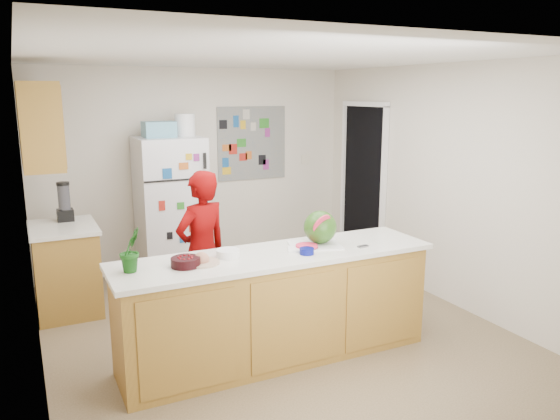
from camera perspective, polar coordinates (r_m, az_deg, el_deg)
name	(u,v)px	position (r m, az deg, el deg)	size (l,w,h in m)	color
floor	(273,331)	(5.30, -0.76, -12.51)	(4.00, 4.50, 0.02)	brown
wall_back	(197,169)	(6.99, -8.67, 4.22)	(4.00, 0.02, 2.50)	beige
wall_left	(28,224)	(4.47, -24.87, -1.30)	(0.02, 4.50, 2.50)	beige
wall_right	(445,185)	(6.02, 16.82, 2.56)	(0.02, 4.50, 2.50)	beige
ceiling	(272,56)	(4.82, -0.85, 15.82)	(4.00, 4.50, 0.02)	white
doorway	(364,185)	(7.17, 8.74, 2.55)	(0.03, 0.85, 2.04)	black
peninsula_base	(276,308)	(4.63, -0.39, -10.23)	(2.60, 0.62, 0.88)	brown
peninsula_top	(276,255)	(4.47, -0.40, -4.77)	(2.68, 0.70, 0.04)	silver
side_counter_base	(66,270)	(5.99, -21.43, -5.90)	(0.60, 0.80, 0.86)	brown
side_counter_top	(63,228)	(5.88, -21.77, -1.72)	(0.64, 0.84, 0.04)	silver
upper_cabinets	(39,125)	(5.68, -23.86, 8.10)	(0.35, 1.00, 0.80)	brown
refrigerator	(171,209)	(6.58, -11.32, 0.09)	(0.75, 0.70, 1.70)	silver
fridge_top_bin	(159,129)	(6.43, -12.54, 8.22)	(0.35, 0.28, 0.18)	#5999B2
photo_collage	(252,143)	(7.19, -2.95, 6.97)	(0.95, 0.01, 0.95)	slate
person	(202,252)	(5.11, -8.15, -4.33)	(0.55, 0.36, 1.52)	#660303
blender_appliance	(64,203)	(6.04, -21.61, 0.71)	(0.12, 0.12, 0.38)	black
cutting_board	(315,245)	(4.68, 3.67, -3.68)	(0.44, 0.33, 0.01)	silver
watermelon	(320,227)	(4.69, 4.22, -1.80)	(0.28, 0.28, 0.28)	#2E5417
watermelon_slice	(307,246)	(4.58, 2.80, -3.80)	(0.18, 0.18, 0.02)	#D93455
cherry_bowl	(186,262)	(4.18, -9.83, -5.38)	(0.22, 0.22, 0.07)	black
white_bowl	(228,253)	(4.38, -5.46, -4.52)	(0.19, 0.19, 0.06)	silver
cobalt_bowl	(307,251)	(4.44, 2.82, -4.31)	(0.12, 0.12, 0.05)	#060B63
plate	(202,262)	(4.25, -8.20, -5.44)	(0.28, 0.28, 0.02)	#C0B397
paper_towel	(298,249)	(4.54, 1.92, -4.10)	(0.17, 0.15, 0.02)	white
keys	(363,246)	(4.69, 8.67, -3.78)	(0.10, 0.04, 0.01)	slate
potted_plant	(130,250)	(4.13, -15.36, -4.06)	(0.18, 0.14, 0.32)	#0C3B0A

